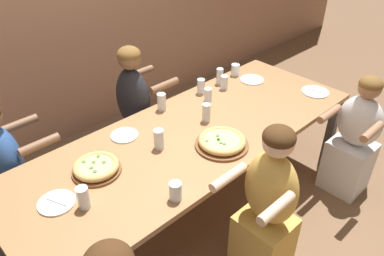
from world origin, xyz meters
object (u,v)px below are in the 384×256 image
Objects in this scene: pizza_board_main at (96,168)px; pizza_board_second at (222,142)px; drinking_glass_g at (206,114)px; diner_far_left at (11,180)px; empty_plate_d at (252,80)px; drinking_glass_i at (224,82)px; drinking_glass_e at (162,103)px; empty_plate_a at (315,92)px; drinking_glass_a at (175,192)px; empty_plate_b at (124,135)px; diner_far_center at (136,118)px; drinking_glass_f at (220,76)px; empty_plate_c at (56,203)px; cocktail_glass_blue at (235,70)px; diner_near_right at (354,142)px; drinking_glass_d at (208,96)px; drinking_glass_b at (83,198)px; drinking_glass_c at (201,87)px; diner_near_center at (267,212)px; drinking_glass_h at (159,140)px.

pizza_board_main and pizza_board_second have the same top height.
diner_far_left is at bearing 152.21° from drinking_glass_g.
drinking_glass_i is (-0.31, 0.07, 0.05)m from empty_plate_d.
empty_plate_d is at bearing 27.36° from pizza_board_second.
drinking_glass_e is (0.79, 0.30, 0.03)m from pizza_board_main.
empty_plate_a is 1.64× the size of drinking_glass_e.
empty_plate_b is at bearing 78.05° from drinking_glass_a.
pizza_board_main is 0.26× the size of diner_far_center.
drinking_glass_a is at bearing -146.94° from drinking_glass_f.
empty_plate_c is at bearing 3.66° from diner_far_left.
drinking_glass_f reaches higher than cocktail_glass_blue.
drinking_glass_e is at bearing 43.74° from diner_near_right.
drinking_glass_g is (0.93, -0.06, 0.03)m from pizza_board_main.
drinking_glass_d is (0.79, -0.07, 0.05)m from empty_plate_b.
drinking_glass_b is 1.18× the size of drinking_glass_d.
empty_plate_c is at bearing -168.95° from cocktail_glass_blue.
empty_plate_c is 2.05m from empty_plate_d.
empty_plate_b is at bearing -175.30° from drinking_glass_f.
pizza_board_main is 1.57× the size of empty_plate_b.
drinking_glass_f is at bearing 33.06° from drinking_glass_a.
diner_far_left is (-0.04, 0.70, -0.26)m from empty_plate_c.
drinking_glass_c is 1.64m from diner_far_left.
drinking_glass_c is (0.44, 0.64, 0.02)m from pizza_board_second.
empty_plate_c is 1.28m from diner_near_center.
diner_near_right reaches higher than drinking_glass_f.
pizza_board_second is 3.06× the size of drinking_glass_i.
drinking_glass_b is at bearing -52.16° from empty_plate_c.
empty_plate_c is 1.74× the size of drinking_glass_i.
empty_plate_a is 1.60× the size of drinking_glass_f.
pizza_board_main is 2.55× the size of drinking_glass_i.
pizza_board_main is at bearing 169.97° from drinking_glass_h.
drinking_glass_c is at bearing -24.80° from diner_near_center.
drinking_glass_f is (1.11, 0.09, 0.07)m from empty_plate_b.
drinking_glass_i is at bearing -158.22° from cocktail_glass_blue.
drinking_glass_b is 0.12× the size of diner_far_left.
empty_plate_a is 2.16m from drinking_glass_b.
diner_far_center is (-1.20, 1.02, -0.21)m from empty_plate_a.
drinking_glass_d is (1.15, 0.14, 0.02)m from pizza_board_main.
diner_far_left is at bearing 166.69° from drinking_glass_i.
diner_near_center is (0.90, -0.63, -0.29)m from drinking_glass_b.
empty_plate_a is 1.69m from empty_plate_b.
drinking_glass_h is (-1.28, -0.21, 0.06)m from empty_plate_d.
empty_plate_d is 0.58m from drinking_glass_d.
drinking_glass_g is at bearing 63.22° from pizza_board_second.
drinking_glass_d is at bearing 179.15° from empty_plate_d.
diner_far_left reaches higher than drinking_glass_i.
empty_plate_b is 1.06m from drinking_glass_i.
empty_plate_a is (1.94, -0.40, -0.03)m from pizza_board_main.
diner_far_left reaches higher than empty_plate_b.
diner_near_center is at bearing -124.78° from drinking_glass_i.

